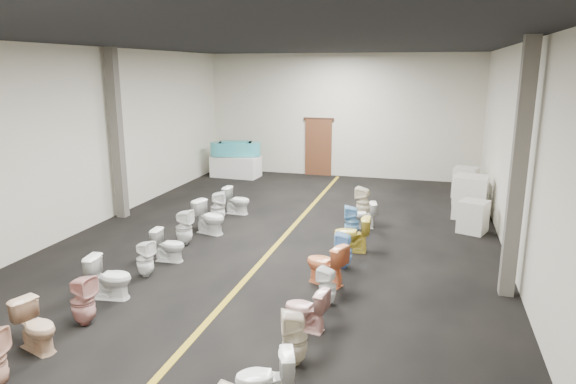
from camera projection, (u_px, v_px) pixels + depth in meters
name	position (u px, v px, depth m)	size (l,w,h in m)	color
floor	(278.00, 243.00, 11.93)	(16.00, 16.00, 0.00)	black
ceiling	(277.00, 42.00, 10.87)	(16.00, 16.00, 0.00)	black
wall_back	(340.00, 116.00, 18.88)	(10.00, 10.00, 0.00)	beige
wall_left	(85.00, 139.00, 12.71)	(16.00, 16.00, 0.00)	beige
wall_right	(521.00, 158.00, 10.08)	(16.00, 16.00, 0.00)	beige
aisle_stripe	(278.00, 243.00, 11.93)	(0.12, 15.60, 0.01)	olive
back_door	(318.00, 148.00, 19.32)	(1.00, 0.10, 2.10)	#562D19
door_frame	(319.00, 119.00, 19.08)	(1.15, 0.08, 0.10)	#331C11
column_left	(117.00, 135.00, 13.58)	(0.25, 0.25, 4.50)	#59544C
column_right	(518.00, 172.00, 8.75)	(0.25, 0.25, 4.50)	#59544C
display_table	(236.00, 166.00, 19.15)	(1.75, 0.88, 0.78)	white
bathtub	(235.00, 148.00, 18.99)	(1.81, 0.99, 0.55)	teal
appliance_crate_a	(473.00, 217.00, 12.66)	(0.62, 0.62, 0.80)	silver
appliance_crate_b	(470.00, 197.00, 13.87)	(0.84, 0.84, 1.15)	silver
appliance_crate_c	(468.00, 193.00, 14.83)	(0.80, 0.80, 0.90)	silver
appliance_crate_d	(465.00, 182.00, 16.08)	(0.67, 0.67, 0.95)	silver
toilet_left_2	(36.00, 326.00, 7.36)	(0.41, 0.72, 0.74)	#DDB08B
toilet_left_3	(83.00, 301.00, 8.07)	(0.37, 0.38, 0.82)	#D1918A
toilet_left_4	(110.00, 277.00, 9.02)	(0.44, 0.77, 0.78)	white
toilet_left_5	(145.00, 259.00, 9.96)	(0.33, 0.34, 0.73)	white
toilet_left_6	(169.00, 245.00, 10.78)	(0.39, 0.68, 0.70)	white
toilet_left_7	(184.00, 228.00, 11.74)	(0.38, 0.38, 0.83)	white
toilet_left_8	(210.00, 217.00, 12.57)	(0.46, 0.80, 0.82)	white
toilet_left_9	(218.00, 207.00, 13.40)	(0.38, 0.39, 0.85)	white
toilet_left_10	(237.00, 201.00, 14.29)	(0.42, 0.74, 0.75)	white
toilet_right_1	(264.00, 379.00, 6.12)	(0.40, 0.71, 0.72)	white
toilet_right_2	(295.00, 338.00, 6.99)	(0.35, 0.36, 0.79)	beige
toilet_right_3	(306.00, 309.00, 7.92)	(0.39, 0.68, 0.70)	#DBA29A
toilet_right_4	(327.00, 286.00, 8.76)	(0.30, 0.31, 0.68)	white
toilet_right_5	(326.00, 264.00, 9.60)	(0.45, 0.79, 0.81)	#E77D48
toilet_right_6	(344.00, 251.00, 10.38)	(0.34, 0.35, 0.75)	#84BBEF
toilet_right_7	(352.00, 234.00, 11.33)	(0.45, 0.79, 0.80)	gold
toilet_right_8	(352.00, 222.00, 12.28)	(0.35, 0.36, 0.78)	#7AB7E5
toilet_right_9	(363.00, 215.00, 13.01)	(0.38, 0.67, 0.68)	white
toilet_right_10	(363.00, 202.00, 13.90)	(0.38, 0.39, 0.85)	beige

